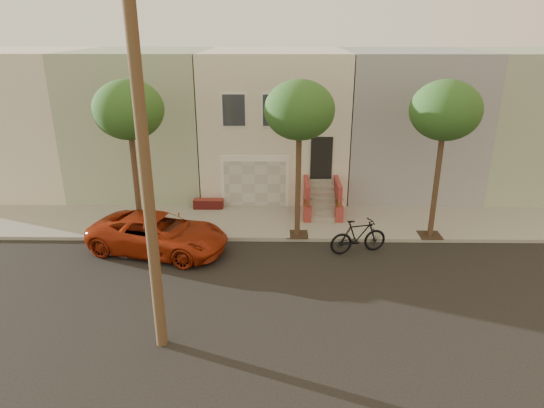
{
  "coord_description": "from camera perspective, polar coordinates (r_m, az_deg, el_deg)",
  "views": [
    {
      "loc": [
        0.21,
        -14.16,
        8.26
      ],
      "look_at": [
        -0.03,
        3.0,
        1.83
      ],
      "focal_mm": 31.37,
      "sensor_mm": 36.0,
      "label": 1
    }
  ],
  "objects": [
    {
      "name": "tree_left",
      "position": [
        19.17,
        -16.83,
        10.66
      ],
      "size": [
        2.7,
        2.57,
        6.3
      ],
      "color": "#2D2116",
      "rests_on": "sidewalk"
    },
    {
      "name": "tree_right",
      "position": [
        19.36,
        20.1,
        10.38
      ],
      "size": [
        2.7,
        2.57,
        6.3
      ],
      "color": "#2D2116",
      "rests_on": "sidewalk"
    },
    {
      "name": "house_row",
      "position": [
        25.76,
        0.33,
        10.21
      ],
      "size": [
        33.1,
        11.7,
        7.0
      ],
      "color": "beige",
      "rests_on": "sidewalk"
    },
    {
      "name": "pickup_truck",
      "position": [
        18.91,
        -13.45,
        -3.48
      ],
      "size": [
        5.82,
        3.77,
        1.49
      ],
      "primitive_type": "imported",
      "rotation": [
        0.0,
        0.0,
        1.31
      ],
      "color": "#96260D",
      "rests_on": "ground"
    },
    {
      "name": "tree_mid",
      "position": [
        18.32,
        3.33,
        11.06
      ],
      "size": [
        2.7,
        2.57,
        6.3
      ],
      "color": "#2D2116",
      "rests_on": "sidewalk"
    },
    {
      "name": "ground",
      "position": [
        16.39,
        -0.04,
        -9.73
      ],
      "size": [
        90.0,
        90.0,
        0.0
      ],
      "primitive_type": "plane",
      "color": "black",
      "rests_on": "ground"
    },
    {
      "name": "motorcycle",
      "position": [
        18.62,
        10.32,
        -3.83
      ],
      "size": [
        2.37,
        1.21,
        1.37
      ],
      "primitive_type": "imported",
      "rotation": [
        0.0,
        0.0,
        1.83
      ],
      "color": "black",
      "rests_on": "ground"
    },
    {
      "name": "sidewalk",
      "position": [
        21.15,
        0.17,
        -2.23
      ],
      "size": [
        40.0,
        3.7,
        0.15
      ],
      "primitive_type": "cube",
      "color": "gray",
      "rests_on": "ground"
    }
  ]
}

